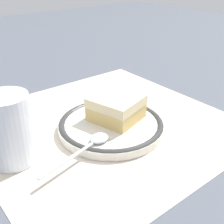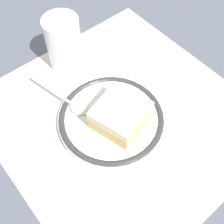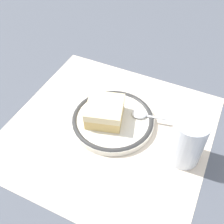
{
  "view_description": "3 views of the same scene",
  "coord_description": "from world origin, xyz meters",
  "px_view_note": "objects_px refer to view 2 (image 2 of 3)",
  "views": [
    {
      "loc": [
        0.36,
        -0.27,
        0.27
      ],
      "look_at": [
        0.02,
        0.0,
        0.04
      ],
      "focal_mm": 46.53,
      "sensor_mm": 36.0,
      "label": 1
    },
    {
      "loc": [
        0.19,
        0.21,
        0.44
      ],
      "look_at": [
        0.02,
        0.0,
        0.04
      ],
      "focal_mm": 46.88,
      "sensor_mm": 36.0,
      "label": 2
    },
    {
      "loc": [
        -0.34,
        -0.17,
        0.46
      ],
      "look_at": [
        0.02,
        0.0,
        0.04
      ],
      "focal_mm": 43.71,
      "sensor_mm": 36.0,
      "label": 3
    }
  ],
  "objects_px": {
    "plate": "(112,120)",
    "spoon": "(71,103)",
    "cake_slice": "(120,115)",
    "cup": "(62,47)"
  },
  "relations": [
    {
      "from": "plate",
      "to": "spoon",
      "type": "height_order",
      "value": "spoon"
    },
    {
      "from": "plate",
      "to": "cake_slice",
      "type": "height_order",
      "value": "cake_slice"
    },
    {
      "from": "spoon",
      "to": "cup",
      "type": "relative_size",
      "value": 1.3
    },
    {
      "from": "plate",
      "to": "cup",
      "type": "bearing_deg",
      "value": -95.79
    },
    {
      "from": "plate",
      "to": "cake_slice",
      "type": "xyz_separation_m",
      "value": [
        -0.01,
        0.01,
        0.03
      ]
    },
    {
      "from": "spoon",
      "to": "cake_slice",
      "type": "bearing_deg",
      "value": 117.32
    },
    {
      "from": "spoon",
      "to": "cup",
      "type": "height_order",
      "value": "cup"
    },
    {
      "from": "cake_slice",
      "to": "plate",
      "type": "bearing_deg",
      "value": -66.86
    },
    {
      "from": "spoon",
      "to": "cup",
      "type": "distance_m",
      "value": 0.12
    },
    {
      "from": "cup",
      "to": "cake_slice",
      "type": "bearing_deg",
      "value": 86.57
    }
  ]
}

